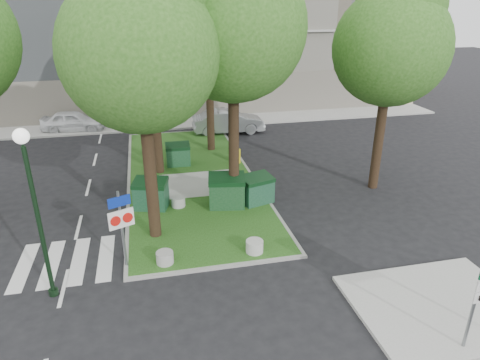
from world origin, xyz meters
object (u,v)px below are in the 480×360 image
object	(u,v)px
tree_median_mid	(151,33)
bollard_left	(165,258)
dumpster_a	(151,194)
tree_median_far	(209,1)
car_white	(73,121)
bollard_right	(255,246)
dumpster_b	(178,155)
tree_street_right	(394,36)
dumpster_c	(227,191)
bollard_mid	(178,202)
dumpster_d	(257,189)
street_lamp	(34,197)
traffic_sign_pole	(121,220)
tree_median_near_left	(141,37)
litter_bin	(237,156)
car_silver	(228,121)
tree_median_near_right	(235,12)

from	to	relation	value
tree_median_mid	bollard_left	xyz separation A→B (m)	(-0.36, -8.56, -6.65)
dumpster_a	bollard_left	bearing A→B (deg)	-69.58
tree_median_far	car_white	bearing A→B (deg)	144.55
tree_median_far	dumpster_a	bearing A→B (deg)	-118.22
bollard_right	dumpster_b	bearing A→B (deg)	101.17
tree_street_right	dumpster_c	size ratio (longest dim) A/B	5.88
bollard_mid	dumpster_d	bearing A→B (deg)	-5.69
street_lamp	traffic_sign_pole	size ratio (longest dim) A/B	1.87
bollard_left	dumpster_d	bearing A→B (deg)	42.54
bollard_left	car_white	bearing A→B (deg)	105.98
bollard_right	dumpster_c	bearing A→B (deg)	93.61
bollard_left	traffic_sign_pole	world-z (taller)	traffic_sign_pole
dumpster_a	bollard_left	size ratio (longest dim) A/B	2.79
tree_median_near_left	dumpster_b	bearing A→B (deg)	78.67
tree_street_right	bollard_mid	xyz separation A→B (m)	(-9.51, -0.30, -6.65)
tree_median_far	dumpster_c	world-z (taller)	tree_median_far
tree_median_far	bollard_right	bearing A→B (deg)	-91.98
tree_median_near_left	litter_bin	distance (m)	10.73
dumpster_a	litter_bin	bearing A→B (deg)	60.37
tree_median_near_left	tree_median_far	world-z (taller)	tree_median_far
bollard_left	tree_street_right	bearing A→B (deg)	23.76
bollard_left	litter_bin	bearing A→B (deg)	63.44
tree_median_near_left	dumpster_a	world-z (taller)	tree_median_near_left
tree_median_far	dumpster_d	xyz separation A→B (m)	(0.71, -7.64, -7.59)
bollard_right	litter_bin	distance (m)	9.03
bollard_right	car_white	distance (m)	19.52
dumpster_d	bollard_left	bearing A→B (deg)	-154.10
dumpster_a	bollard_left	world-z (taller)	dumpster_a
tree_street_right	dumpster_a	world-z (taller)	tree_street_right
tree_street_right	litter_bin	xyz separation A→B (m)	(-5.89, 4.38, -6.48)
tree_median_far	dumpster_b	bearing A→B (deg)	-135.22
dumpster_b	car_silver	world-z (taller)	car_silver
dumpster_c	street_lamp	size ratio (longest dim) A/B	0.32
dumpster_d	car_silver	bearing A→B (deg)	68.41
tree_median_far	dumpster_a	world-z (taller)	tree_median_far
tree_median_near_left	bollard_right	size ratio (longest dim) A/B	16.97
dumpster_c	traffic_sign_pole	bearing A→B (deg)	-129.25
tree_street_right	street_lamp	xyz separation A→B (m)	(-13.83, -5.36, -3.63)
litter_bin	dumpster_a	bearing A→B (deg)	-136.33
traffic_sign_pole	bollard_mid	bearing A→B (deg)	39.32
street_lamp	dumpster_a	bearing A→B (deg)	58.48
tree_median_far	dumpster_b	size ratio (longest dim) A/B	9.09
tree_median_near_right	dumpster_b	size ratio (longest dim) A/B	8.74
tree_median_near_right	bollard_mid	bearing A→B (deg)	175.48
dumpster_b	dumpster_c	xyz separation A→B (m)	(1.60, -5.49, 0.11)
tree_median_near_left	car_silver	size ratio (longest dim) A/B	2.19
tree_median_near_left	traffic_sign_pole	world-z (taller)	tree_median_near_left
tree_median_mid	street_lamp	size ratio (longest dim) A/B	1.87
dumpster_c	litter_bin	distance (m)	5.34
bollard_right	car_silver	world-z (taller)	car_silver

